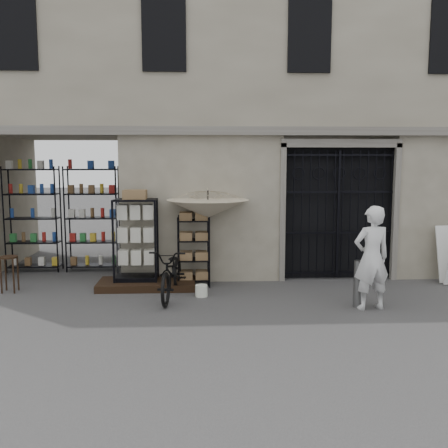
{
  "coord_description": "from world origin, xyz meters",
  "views": [
    {
      "loc": [
        -1.29,
        -8.64,
        2.65
      ],
      "look_at": [
        -0.8,
        1.4,
        1.35
      ],
      "focal_mm": 40.0,
      "sensor_mm": 36.0,
      "label": 1
    }
  ],
  "objects": [
    {
      "name": "wire_rack",
      "position": [
        -1.42,
        1.7,
        0.73
      ],
      "size": [
        0.78,
        0.69,
        1.48
      ],
      "rotation": [
        0.0,
        0.0,
        -0.42
      ],
      "color": "black",
      "rests_on": "ground"
    },
    {
      "name": "bicycle",
      "position": [
        -1.82,
        0.77,
        0.0
      ],
      "size": [
        0.78,
        1.07,
        1.9
      ],
      "primitive_type": "imported",
      "rotation": [
        0.0,
        0.0,
        -0.12
      ],
      "color": "black",
      "rests_on": "ground"
    },
    {
      "name": "market_umbrella",
      "position": [
        -1.12,
        1.61,
        1.75
      ],
      "size": [
        1.61,
        1.64,
        2.43
      ],
      "rotation": [
        0.0,
        0.0,
        0.09
      ],
      "color": "black",
      "rests_on": "ground"
    },
    {
      "name": "wooden_stool",
      "position": [
        -5.12,
        1.36,
        0.38
      ],
      "size": [
        0.42,
        0.42,
        0.73
      ],
      "rotation": [
        0.0,
        0.0,
        0.24
      ],
      "color": "black",
      "rests_on": "ground"
    },
    {
      "name": "shop_recess",
      "position": [
        -4.5,
        2.8,
        1.5
      ],
      "size": [
        3.0,
        1.7,
        3.0
      ],
      "primitive_type": "cube",
      "color": "black",
      "rests_on": "ground"
    },
    {
      "name": "steel_bollard",
      "position": [
        1.55,
        0.01,
        0.43
      ],
      "size": [
        0.17,
        0.17,
        0.85
      ],
      "primitive_type": "cylinder",
      "rotation": [
        0.0,
        0.0,
        -0.11
      ],
      "color": "#606060",
      "rests_on": "ground"
    },
    {
      "name": "iron_gate",
      "position": [
        1.75,
        2.28,
        1.5
      ],
      "size": [
        2.5,
        0.21,
        3.0
      ],
      "color": "black",
      "rests_on": "ground"
    },
    {
      "name": "ground",
      "position": [
        0.0,
        0.0,
        0.0
      ],
      "size": [
        80.0,
        80.0,
        0.0
      ],
      "primitive_type": "plane",
      "color": "black",
      "rests_on": "ground"
    },
    {
      "name": "shop_shelving",
      "position": [
        -4.55,
        3.3,
        1.25
      ],
      "size": [
        2.7,
        0.5,
        2.5
      ],
      "primitive_type": "cube",
      "color": "black",
      "rests_on": "ground"
    },
    {
      "name": "main_building",
      "position": [
        0.0,
        4.0,
        4.5
      ],
      "size": [
        14.0,
        4.0,
        9.0
      ],
      "primitive_type": "cube",
      "color": "gray",
      "rests_on": "ground"
    },
    {
      "name": "white_bucket",
      "position": [
        -1.27,
        0.84,
        0.11
      ],
      "size": [
        0.3,
        0.3,
        0.23
      ],
      "primitive_type": "cylinder",
      "rotation": [
        0.0,
        0.0,
        -0.33
      ],
      "color": "silver",
      "rests_on": "ground"
    },
    {
      "name": "display_cabinet",
      "position": [
        -2.62,
        1.64,
        0.91
      ],
      "size": [
        0.94,
        0.69,
        1.84
      ],
      "rotation": [
        0.0,
        0.0,
        -0.21
      ],
      "color": "black",
      "rests_on": "step_platform"
    },
    {
      "name": "step_platform",
      "position": [
        -2.4,
        1.55,
        0.07
      ],
      "size": [
        2.0,
        0.9,
        0.15
      ],
      "primitive_type": "cube",
      "color": "black",
      "rests_on": "ground"
    },
    {
      "name": "shopkeeper",
      "position": [
        1.74,
        -0.13,
        0.0
      ],
      "size": [
        0.99,
        1.94,
        0.44
      ],
      "primitive_type": "imported",
      "rotation": [
        0.0,
        0.0,
        3.32
      ],
      "color": "silver",
      "rests_on": "ground"
    }
  ]
}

